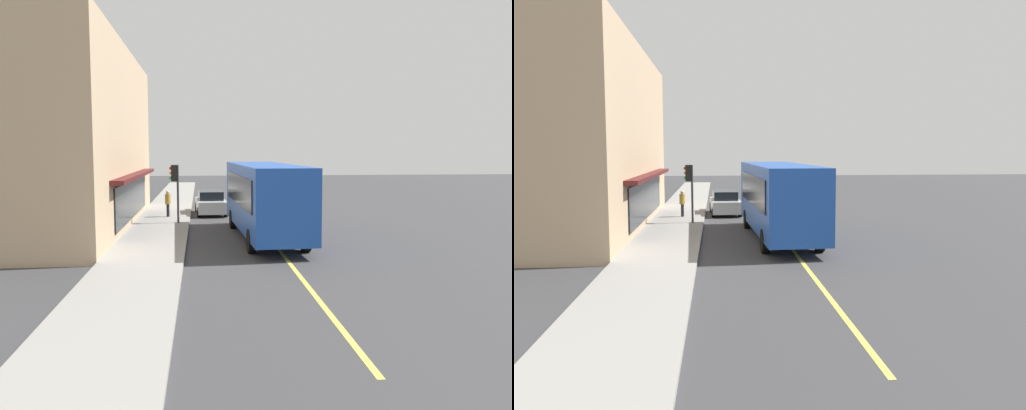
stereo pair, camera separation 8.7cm
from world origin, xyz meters
The scene contains 8 objects.
ground centered at (0.00, 0.00, 0.00)m, with size 120.00×120.00×0.00m, color #38383A.
sidewalk centered at (0.00, 5.44, 0.07)m, with size 80.00×3.11×0.15m, color gray.
lane_centre_stripe centered at (0.00, 0.00, 0.00)m, with size 36.00×0.16×0.01m, color #D8D14C.
storefront_building centered at (2.87, 12.49, 4.75)m, with size 21.00×11.60×9.51m.
bus centered at (-2.13, 0.26, 1.99)m, with size 11.23×3.01×3.50m.
traffic_light centered at (2.79, 4.65, 2.53)m, with size 0.30×0.52×3.20m.
car_silver centered at (7.71, 2.61, 0.74)m, with size 4.39×2.05×1.52m.
pedestrian_by_curb centered at (5.58, 5.22, 1.09)m, with size 0.34×0.34×1.58m.
Camera 2 is at (-27.21, 3.17, 4.19)m, focal length 37.92 mm.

